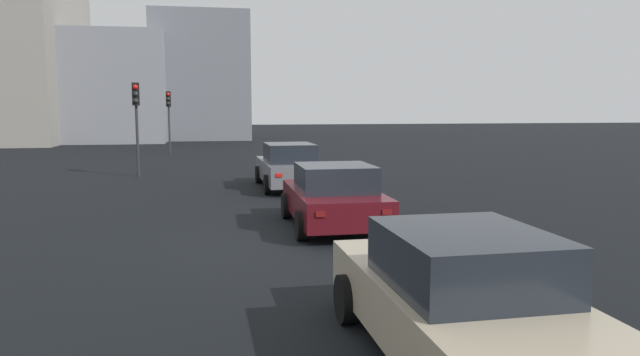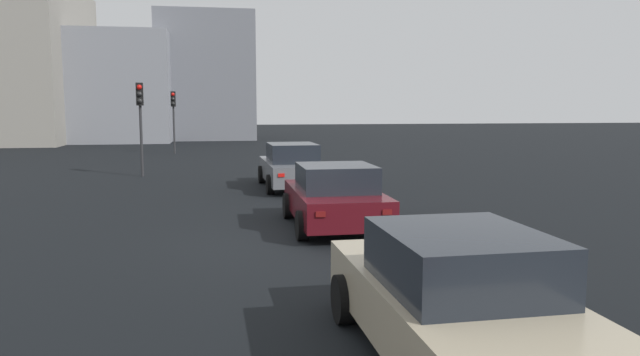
{
  "view_description": "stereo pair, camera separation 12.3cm",
  "coord_description": "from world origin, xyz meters",
  "px_view_note": "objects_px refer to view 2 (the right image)",
  "views": [
    {
      "loc": [
        -12.06,
        1.1,
        2.81
      ],
      "look_at": [
        -0.92,
        -0.93,
        1.43
      ],
      "focal_mm": 32.95,
      "sensor_mm": 36.0,
      "label": 1
    },
    {
      "loc": [
        -12.08,
        0.97,
        2.81
      ],
      "look_at": [
        -0.92,
        -0.93,
        1.43
      ],
      "focal_mm": 32.95,
      "sensor_mm": 36.0,
      "label": 2
    }
  ],
  "objects_px": {
    "car_grey_left_lead": "(292,166)",
    "car_maroon_left_second": "(335,197)",
    "traffic_light_near_left": "(140,109)",
    "car_beige_left_third": "(454,298)",
    "traffic_light_near_right": "(173,109)"
  },
  "relations": [
    {
      "from": "car_grey_left_lead",
      "to": "traffic_light_near_left",
      "type": "bearing_deg",
      "value": 50.95
    },
    {
      "from": "car_grey_left_lead",
      "to": "car_maroon_left_second",
      "type": "height_order",
      "value": "car_grey_left_lead"
    },
    {
      "from": "car_beige_left_third",
      "to": "traffic_light_near_right",
      "type": "distance_m",
      "value": 30.56
    },
    {
      "from": "car_maroon_left_second",
      "to": "car_beige_left_third",
      "type": "height_order",
      "value": "car_beige_left_third"
    },
    {
      "from": "car_maroon_left_second",
      "to": "car_beige_left_third",
      "type": "distance_m",
      "value": 7.38
    },
    {
      "from": "car_beige_left_third",
      "to": "traffic_light_near_left",
      "type": "distance_m",
      "value": 19.43
    },
    {
      "from": "car_beige_left_third",
      "to": "traffic_light_near_right",
      "type": "xyz_separation_m",
      "value": [
        30.06,
        5.16,
        1.94
      ]
    },
    {
      "from": "car_maroon_left_second",
      "to": "car_beige_left_third",
      "type": "bearing_deg",
      "value": 178.88
    },
    {
      "from": "car_beige_left_third",
      "to": "car_grey_left_lead",
      "type": "bearing_deg",
      "value": -0.93
    },
    {
      "from": "car_maroon_left_second",
      "to": "traffic_light_near_right",
      "type": "relative_size",
      "value": 1.1
    },
    {
      "from": "car_grey_left_lead",
      "to": "car_maroon_left_second",
      "type": "bearing_deg",
      "value": -179.9
    },
    {
      "from": "car_beige_left_third",
      "to": "traffic_light_near_right",
      "type": "bearing_deg",
      "value": 8.62
    },
    {
      "from": "car_beige_left_third",
      "to": "traffic_light_near_left",
      "type": "height_order",
      "value": "traffic_light_near_left"
    },
    {
      "from": "car_grey_left_lead",
      "to": "traffic_light_near_left",
      "type": "xyz_separation_m",
      "value": [
        4.27,
        5.54,
        1.96
      ]
    },
    {
      "from": "traffic_light_near_left",
      "to": "traffic_light_near_right",
      "type": "xyz_separation_m",
      "value": [
        11.56,
        -0.43,
        -0.03
      ]
    }
  ]
}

